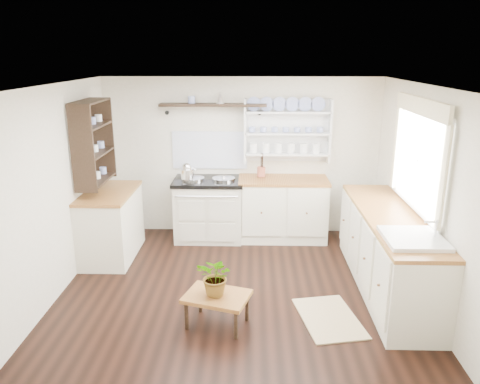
# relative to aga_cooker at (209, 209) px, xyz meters

# --- Properties ---
(floor) EXTENTS (4.00, 3.80, 0.01)m
(floor) POSITION_rel_aga_cooker_xyz_m (0.47, -1.57, -0.45)
(floor) COLOR black
(floor) RESTS_ON ground
(wall_back) EXTENTS (4.00, 0.02, 2.30)m
(wall_back) POSITION_rel_aga_cooker_xyz_m (0.47, 0.33, 0.70)
(wall_back) COLOR beige
(wall_back) RESTS_ON ground
(wall_right) EXTENTS (0.02, 3.80, 2.30)m
(wall_right) POSITION_rel_aga_cooker_xyz_m (2.47, -1.57, 0.70)
(wall_right) COLOR beige
(wall_right) RESTS_ON ground
(wall_left) EXTENTS (0.02, 3.80, 2.30)m
(wall_left) POSITION_rel_aga_cooker_xyz_m (-1.53, -1.57, 0.70)
(wall_left) COLOR beige
(wall_left) RESTS_ON ground
(ceiling) EXTENTS (4.00, 3.80, 0.01)m
(ceiling) POSITION_rel_aga_cooker_xyz_m (0.47, -1.57, 1.85)
(ceiling) COLOR white
(ceiling) RESTS_ON wall_back
(window) EXTENTS (0.08, 1.55, 1.22)m
(window) POSITION_rel_aga_cooker_xyz_m (2.42, -1.42, 1.11)
(window) COLOR white
(window) RESTS_ON wall_right
(aga_cooker) EXTENTS (0.99, 0.69, 0.92)m
(aga_cooker) POSITION_rel_aga_cooker_xyz_m (0.00, 0.00, 0.00)
(aga_cooker) COLOR beige
(aga_cooker) RESTS_ON floor
(back_cabinets) EXTENTS (1.27, 0.63, 0.90)m
(back_cabinets) POSITION_rel_aga_cooker_xyz_m (1.07, 0.03, 0.01)
(back_cabinets) COLOR white
(back_cabinets) RESTS_ON floor
(right_cabinets) EXTENTS (0.62, 2.43, 0.90)m
(right_cabinets) POSITION_rel_aga_cooker_xyz_m (2.17, -1.47, 0.01)
(right_cabinets) COLOR white
(right_cabinets) RESTS_ON floor
(belfast_sink) EXTENTS (0.55, 0.60, 0.45)m
(belfast_sink) POSITION_rel_aga_cooker_xyz_m (2.17, -2.22, 0.35)
(belfast_sink) COLOR white
(belfast_sink) RESTS_ON right_cabinets
(left_cabinets) EXTENTS (0.62, 1.13, 0.90)m
(left_cabinets) POSITION_rel_aga_cooker_xyz_m (-1.23, -0.67, 0.01)
(left_cabinets) COLOR white
(left_cabinets) RESTS_ON floor
(plate_rack) EXTENTS (1.20, 0.22, 0.90)m
(plate_rack) POSITION_rel_aga_cooker_xyz_m (1.12, 0.29, 1.10)
(plate_rack) COLOR white
(plate_rack) RESTS_ON wall_back
(high_shelf) EXTENTS (1.50, 0.29, 0.16)m
(high_shelf) POSITION_rel_aga_cooker_xyz_m (0.07, 0.21, 1.46)
(high_shelf) COLOR black
(high_shelf) RESTS_ON wall_back
(left_shelving) EXTENTS (0.28, 0.80, 1.05)m
(left_shelving) POSITION_rel_aga_cooker_xyz_m (-1.37, -0.67, 1.10)
(left_shelving) COLOR black
(left_shelving) RESTS_ON wall_left
(kettle) EXTENTS (0.18, 0.18, 0.22)m
(kettle) POSITION_rel_aga_cooker_xyz_m (-0.28, -0.12, 0.59)
(kettle) COLOR silver
(kettle) RESTS_ON aga_cooker
(utensil_crock) EXTENTS (0.12, 0.12, 0.14)m
(utensil_crock) POSITION_rel_aga_cooker_xyz_m (0.75, 0.11, 0.53)
(utensil_crock) COLOR #A8543D
(utensil_crock) RESTS_ON back_cabinets
(center_table) EXTENTS (0.72, 0.60, 0.33)m
(center_table) POSITION_rel_aga_cooker_xyz_m (0.29, -2.29, -0.16)
(center_table) COLOR brown
(center_table) RESTS_ON floor
(potted_plant) EXTENTS (0.46, 0.44, 0.40)m
(potted_plant) POSITION_rel_aga_cooker_xyz_m (0.29, -2.29, 0.08)
(potted_plant) COLOR #3F7233
(potted_plant) RESTS_ON center_table
(floor_rug) EXTENTS (0.70, 0.94, 0.02)m
(floor_rug) POSITION_rel_aga_cooker_xyz_m (1.42, -2.16, -0.44)
(floor_rug) COLOR #938555
(floor_rug) RESTS_ON floor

